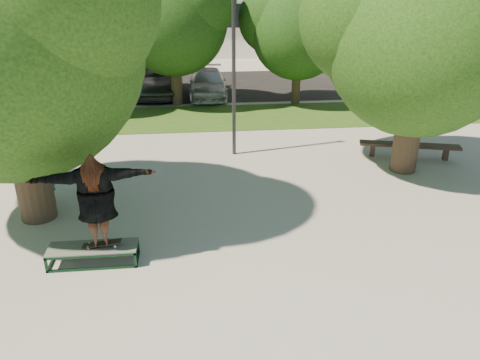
{
  "coord_description": "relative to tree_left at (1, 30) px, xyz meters",
  "views": [
    {
      "loc": [
        -0.37,
        -9.69,
        5.42
      ],
      "look_at": [
        0.73,
        0.6,
        0.94
      ],
      "focal_mm": 35.0,
      "sensor_mm": 36.0,
      "label": 1
    }
  ],
  "objects": [
    {
      "name": "bench",
      "position": [
        10.93,
        2.93,
        -4.02
      ],
      "size": [
        3.14,
        1.25,
        0.48
      ],
      "rotation": [
        0.0,
        0.0,
        -0.27
      ],
      "color": "#433228",
      "rests_on": "ground"
    },
    {
      "name": "tree_right",
      "position": [
        10.21,
        1.99,
        -0.33
      ],
      "size": [
        6.24,
        5.33,
        6.51
      ],
      "color": "#38281E",
      "rests_on": "ground"
    },
    {
      "name": "bg_tree_mid",
      "position": [
        3.22,
        10.98,
        -0.41
      ],
      "size": [
        5.76,
        4.92,
        6.24
      ],
      "color": "#38281E",
      "rests_on": "ground"
    },
    {
      "name": "car_silver_b",
      "position": [
        4.79,
        12.41,
        -3.78
      ],
      "size": [
        1.89,
        4.45,
        1.28
      ],
      "primitive_type": "imported",
      "rotation": [
        0.0,
        0.0,
        -0.02
      ],
      "color": "#BABAC0",
      "rests_on": "asphalt_strip"
    },
    {
      "name": "bystander",
      "position": [
        0.08,
        0.83,
        -3.67
      ],
      "size": [
        0.64,
        0.54,
        1.51
      ],
      "primitive_type": "imported",
      "rotation": [
        0.0,
        0.0,
        0.38
      ],
      "color": "#175856",
      "rests_on": "ground"
    },
    {
      "name": "grind_box",
      "position": [
        1.79,
        -2.29,
        -4.23
      ],
      "size": [
        1.8,
        0.6,
        0.38
      ],
      "color": "black",
      "rests_on": "ground"
    },
    {
      "name": "lamppost",
      "position": [
        5.29,
        3.91,
        -1.27
      ],
      "size": [
        0.25,
        0.15,
        6.11
      ],
      "color": "#2D2D30",
      "rests_on": "ground"
    },
    {
      "name": "bg_tree_right",
      "position": [
        8.73,
        10.47,
        -0.93
      ],
      "size": [
        5.04,
        4.31,
        5.43
      ],
      "color": "#38281E",
      "rests_on": "ground"
    },
    {
      "name": "tree_left",
      "position": [
        0.0,
        0.0,
        0.0
      ],
      "size": [
        6.96,
        5.95,
        7.12
      ],
      "color": "#38281E",
      "rests_on": "ground"
    },
    {
      "name": "car_dark",
      "position": [
        0.64,
        14.85,
        -3.69
      ],
      "size": [
        2.37,
        4.65,
        1.46
      ],
      "primitive_type": "imported",
      "rotation": [
        0.0,
        0.0,
        -0.19
      ],
      "color": "black",
      "rests_on": "asphalt_strip"
    },
    {
      "name": "car_grey",
      "position": [
        2.29,
        12.98,
        -3.71
      ],
      "size": [
        2.42,
        5.15,
        1.42
      ],
      "primitive_type": "imported",
      "rotation": [
        0.0,
        0.0,
        -0.01
      ],
      "color": "#515256",
      "rests_on": "asphalt_strip"
    },
    {
      "name": "grass_strip",
      "position": [
        5.29,
        8.41,
        -4.41
      ],
      "size": [
        30.0,
        4.0,
        0.02
      ],
      "primitive_type": "cube",
      "color": "#214614",
      "rests_on": "ground"
    },
    {
      "name": "bg_tree_left",
      "position": [
        -2.28,
        9.98,
        -0.69
      ],
      "size": [
        5.28,
        4.51,
        5.77
      ],
      "color": "#38281E",
      "rests_on": "ground"
    },
    {
      "name": "ground",
      "position": [
        4.29,
        -1.09,
        -4.42
      ],
      "size": [
        120.0,
        120.0,
        0.0
      ],
      "primitive_type": "plane",
      "color": "gray",
      "rests_on": "ground"
    },
    {
      "name": "car_silver_a",
      "position": [
        -2.02,
        15.4,
        -3.61
      ],
      "size": [
        2.03,
        4.81,
        1.63
      ],
      "primitive_type": "imported",
      "rotation": [
        0.0,
        0.0,
        -0.02
      ],
      "color": "silver",
      "rests_on": "asphalt_strip"
    },
    {
      "name": "side_building",
      "position": [
        22.29,
        20.91,
        -0.42
      ],
      "size": [
        15.0,
        10.0,
        8.0
      ],
      "primitive_type": "cube",
      "color": "beige",
      "rests_on": "ground"
    },
    {
      "name": "skater_rig",
      "position": [
        1.99,
        -2.29,
        -3.0
      ],
      "size": [
        2.44,
        0.86,
        2.02
      ],
      "rotation": [
        0.0,
        0.0,
        3.23
      ],
      "color": "white",
      "rests_on": "grind_box"
    },
    {
      "name": "asphalt_strip",
      "position": [
        4.29,
        14.91,
        -4.42
      ],
      "size": [
        40.0,
        8.0,
        0.01
      ],
      "primitive_type": "cube",
      "color": "black",
      "rests_on": "ground"
    }
  ]
}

